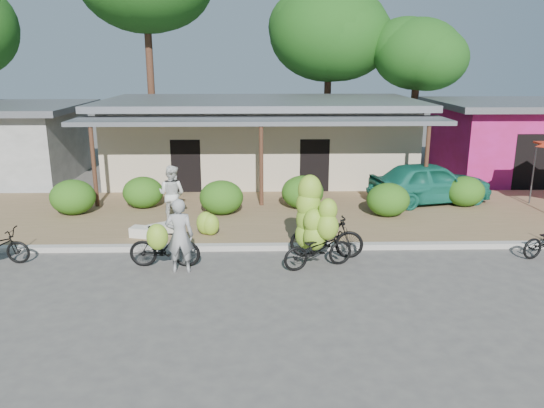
% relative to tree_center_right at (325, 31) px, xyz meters
% --- Properties ---
extents(ground, '(100.00, 100.00, 0.00)m').
position_rel_tree_center_right_xyz_m(ground, '(-3.31, -16.61, -6.33)').
color(ground, '#4C4946').
rests_on(ground, ground).
extents(sidewalk, '(60.00, 6.00, 0.12)m').
position_rel_tree_center_right_xyz_m(sidewalk, '(-3.31, -11.61, -6.27)').
color(sidewalk, '#8A6A4A').
rests_on(sidewalk, ground).
extents(curb, '(60.00, 0.25, 0.15)m').
position_rel_tree_center_right_xyz_m(curb, '(-3.31, -14.61, -6.26)').
color(curb, '#A8A399').
rests_on(curb, ground).
extents(shop_main, '(13.00, 8.50, 3.35)m').
position_rel_tree_center_right_xyz_m(shop_main, '(-3.31, -5.68, -4.61)').
color(shop_main, '#BAA88C').
rests_on(shop_main, ground).
extents(shop_pink, '(6.00, 6.00, 3.25)m').
position_rel_tree_center_right_xyz_m(shop_pink, '(7.19, -5.62, -4.66)').
color(shop_pink, '#BC1C7C').
rests_on(shop_pink, ground).
extents(tree_center_right, '(6.08, 6.03, 8.64)m').
position_rel_tree_center_right_xyz_m(tree_center_right, '(0.00, 0.00, 0.00)').
color(tree_center_right, '#512F20').
rests_on(tree_center_right, ground).
extents(tree_near_right, '(4.39, 4.21, 6.93)m').
position_rel_tree_center_right_xyz_m(tree_near_right, '(4.00, -2.00, -1.04)').
color(tree_near_right, '#512F20').
rests_on(tree_near_right, ground).
extents(hedge_0, '(1.44, 1.30, 1.12)m').
position_rel_tree_center_right_xyz_m(hedge_0, '(-9.38, -11.45, -5.65)').
color(hedge_0, '#265C15').
rests_on(hedge_0, sidewalk).
extents(hedge_1, '(1.35, 1.21, 1.05)m').
position_rel_tree_center_right_xyz_m(hedge_1, '(-7.29, -10.73, -5.69)').
color(hedge_1, '#265C15').
rests_on(hedge_1, sidewalk).
extents(hedge_2, '(1.41, 1.27, 1.10)m').
position_rel_tree_center_right_xyz_m(hedge_2, '(-4.60, -11.56, -5.66)').
color(hedge_2, '#265C15').
rests_on(hedge_2, sidewalk).
extents(hedge_3, '(1.41, 1.27, 1.10)m').
position_rel_tree_center_right_xyz_m(hedge_3, '(-1.94, -10.92, -5.66)').
color(hedge_3, '#265C15').
rests_on(hedge_3, sidewalk).
extents(hedge_4, '(1.36, 1.22, 1.06)m').
position_rel_tree_center_right_xyz_m(hedge_4, '(0.71, -11.91, -5.68)').
color(hedge_4, '#265C15').
rests_on(hedge_4, sidewalk).
extents(hedge_5, '(1.31, 1.18, 1.02)m').
position_rel_tree_center_right_xyz_m(hedge_5, '(3.60, -10.79, -5.70)').
color(hedge_5, '#265C15').
rests_on(hedge_5, sidewalk).
extents(bike_left, '(1.77, 1.15, 1.31)m').
position_rel_tree_center_right_xyz_m(bike_left, '(-5.72, -15.85, -5.75)').
color(bike_left, black).
rests_on(bike_left, ground).
extents(bike_center, '(1.92, 1.46, 2.22)m').
position_rel_tree_center_right_xyz_m(bike_center, '(-2.04, -15.65, -5.46)').
color(bike_center, black).
rests_on(bike_center, ground).
extents(bike_right, '(1.93, 1.24, 1.74)m').
position_rel_tree_center_right_xyz_m(bike_right, '(-1.67, -15.34, -5.65)').
color(bike_right, black).
rests_on(bike_right, ground).
extents(loose_banana_a, '(0.54, 0.46, 0.67)m').
position_rel_tree_center_right_xyz_m(loose_banana_a, '(-4.91, -13.63, -5.88)').
color(loose_banana_a, '#95B82E').
rests_on(loose_banana_a, sidewalk).
extents(loose_banana_b, '(0.50, 0.42, 0.62)m').
position_rel_tree_center_right_xyz_m(loose_banana_b, '(-4.77, -13.70, -5.90)').
color(loose_banana_b, '#95B82E').
rests_on(loose_banana_b, sidewalk).
extents(loose_banana_c, '(0.53, 0.45, 0.67)m').
position_rel_tree_center_right_xyz_m(loose_banana_c, '(-1.46, -13.66, -5.88)').
color(loose_banana_c, '#95B82E').
rests_on(loose_banana_c, sidewalk).
extents(sack_near, '(0.92, 0.82, 0.30)m').
position_rel_tree_center_right_xyz_m(sack_near, '(-6.21, -13.62, -6.06)').
color(sack_near, beige).
rests_on(sack_near, sidewalk).
extents(sack_far, '(0.82, 0.56, 0.28)m').
position_rel_tree_center_right_xyz_m(sack_far, '(-6.63, -13.81, -6.07)').
color(sack_far, beige).
rests_on(sack_far, sidewalk).
extents(vendor, '(0.67, 0.45, 1.82)m').
position_rel_tree_center_right_xyz_m(vendor, '(-5.28, -16.08, -5.42)').
color(vendor, gray).
rests_on(vendor, ground).
extents(bystander, '(1.04, 0.92, 1.77)m').
position_rel_tree_center_right_xyz_m(bystander, '(-6.04, -12.41, -5.33)').
color(bystander, silver).
rests_on(bystander, sidewalk).
extents(teal_van, '(4.49, 2.60, 1.44)m').
position_rel_tree_center_right_xyz_m(teal_van, '(2.53, -10.31, -5.50)').
color(teal_van, '#176A57').
rests_on(teal_van, sidewalk).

